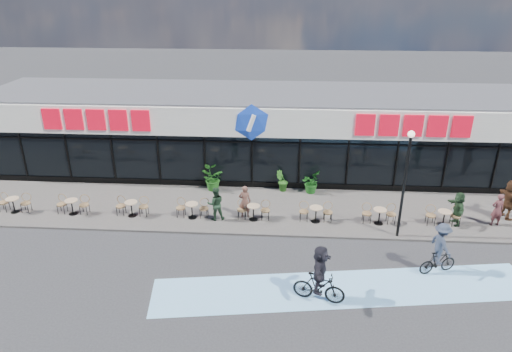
# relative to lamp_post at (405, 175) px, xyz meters

# --- Properties ---
(ground) EXTENTS (120.00, 120.00, 0.00)m
(ground) POSITION_rel_lamp_post_xyz_m (-6.72, -2.30, -2.98)
(ground) COLOR #28282B
(ground) RESTS_ON ground
(sidewalk) EXTENTS (44.00, 5.00, 0.10)m
(sidewalk) POSITION_rel_lamp_post_xyz_m (-6.72, 2.20, -2.93)
(sidewalk) COLOR #4F4A46
(sidewalk) RESTS_ON ground
(bike_lane) EXTENTS (14.17, 4.13, 0.01)m
(bike_lane) POSITION_rel_lamp_post_xyz_m (-2.72, -3.80, -2.97)
(bike_lane) COLOR #7DBCED
(bike_lane) RESTS_ON ground
(building) EXTENTS (30.60, 6.57, 4.75)m
(building) POSITION_rel_lamp_post_xyz_m (-6.72, 7.63, -0.64)
(building) COLOR black
(building) RESTS_ON ground
(lamp_post) EXTENTS (0.28, 0.28, 4.80)m
(lamp_post) POSITION_rel_lamp_post_xyz_m (0.00, 0.00, 0.00)
(lamp_post) COLOR black
(lamp_post) RESTS_ON sidewalk
(bistro_set_0) EXTENTS (1.54, 0.62, 0.90)m
(bistro_set_0) POSITION_rel_lamp_post_xyz_m (-17.93, 1.12, -2.42)
(bistro_set_0) COLOR tan
(bistro_set_0) RESTS_ON sidewalk
(bistro_set_1) EXTENTS (1.54, 0.62, 0.90)m
(bistro_set_1) POSITION_rel_lamp_post_xyz_m (-15.04, 1.12, -2.42)
(bistro_set_1) COLOR tan
(bistro_set_1) RESTS_ON sidewalk
(bistro_set_2) EXTENTS (1.54, 0.62, 0.90)m
(bistro_set_2) POSITION_rel_lamp_post_xyz_m (-12.16, 1.12, -2.42)
(bistro_set_2) COLOR tan
(bistro_set_2) RESTS_ON sidewalk
(bistro_set_3) EXTENTS (1.54, 0.62, 0.90)m
(bistro_set_3) POSITION_rel_lamp_post_xyz_m (-9.27, 1.12, -2.42)
(bistro_set_3) COLOR tan
(bistro_set_3) RESTS_ON sidewalk
(bistro_set_4) EXTENTS (1.54, 0.62, 0.90)m
(bistro_set_4) POSITION_rel_lamp_post_xyz_m (-6.39, 1.12, -2.42)
(bistro_set_4) COLOR tan
(bistro_set_4) RESTS_ON sidewalk
(bistro_set_5) EXTENTS (1.54, 0.62, 0.90)m
(bistro_set_5) POSITION_rel_lamp_post_xyz_m (-3.50, 1.12, -2.42)
(bistro_set_5) COLOR tan
(bistro_set_5) RESTS_ON sidewalk
(bistro_set_6) EXTENTS (1.54, 0.62, 0.90)m
(bistro_set_6) POSITION_rel_lamp_post_xyz_m (-0.62, 1.12, -2.42)
(bistro_set_6) COLOR tan
(bistro_set_6) RESTS_ON sidewalk
(bistro_set_7) EXTENTS (1.54, 0.62, 0.90)m
(bistro_set_7) POSITION_rel_lamp_post_xyz_m (2.26, 1.12, -2.42)
(bistro_set_7) COLOR tan
(bistro_set_7) RESTS_ON sidewalk
(potted_plant_left) EXTENTS (1.28, 1.16, 1.27)m
(potted_plant_left) POSITION_rel_lamp_post_xyz_m (-8.83, 4.16, -2.24)
(potted_plant_left) COLOR #205B1A
(potted_plant_left) RESTS_ON sidewalk
(potted_plant_mid) EXTENTS (1.06, 1.16, 1.11)m
(potted_plant_mid) POSITION_rel_lamp_post_xyz_m (-3.60, 4.22, -2.32)
(potted_plant_mid) COLOR #1A5819
(potted_plant_mid) RESTS_ON sidewalk
(potted_plant_right) EXTENTS (0.77, 0.70, 1.14)m
(potted_plant_right) POSITION_rel_lamp_post_xyz_m (-5.11, 4.28, -2.31)
(potted_plant_right) COLOR #265D1A
(potted_plant_right) RESTS_ON sidewalk
(patron_left) EXTENTS (0.58, 0.39, 1.58)m
(patron_left) POSITION_rel_lamp_post_xyz_m (-6.82, 1.33, -2.09)
(patron_left) COLOR brown
(patron_left) RESTS_ON sidewalk
(patron_right) EXTENTS (0.92, 0.80, 1.62)m
(patron_right) POSITION_rel_lamp_post_xyz_m (-8.14, 0.97, -2.07)
(patron_right) COLOR #1C3420
(patron_right) RESTS_ON sidewalk
(pedestrian_a) EXTENTS (0.54, 1.49, 1.58)m
(pedestrian_a) POSITION_rel_lamp_post_xyz_m (2.89, 1.25, -2.09)
(pedestrian_a) COLOR #1D341D
(pedestrian_a) RESTS_ON sidewalk
(pedestrian_b) EXTENTS (0.96, 1.85, 1.91)m
(pedestrian_b) POSITION_rel_lamp_post_xyz_m (5.46, 2.01, -1.92)
(pedestrian_b) COLOR #412717
(pedestrian_b) RESTS_ON sidewalk
(pedestrian_c) EXTENTS (0.61, 0.44, 1.56)m
(pedestrian_c) POSITION_rel_lamp_post_xyz_m (4.64, 1.26, -2.10)
(pedestrian_c) COLOR #572D2E
(pedestrian_c) RESTS_ON sidewalk
(cyclist_a) EXTENTS (1.91, 1.70, 2.20)m
(cyclist_a) POSITION_rel_lamp_post_xyz_m (-3.71, -4.51, -1.98)
(cyclist_a) COLOR black
(cyclist_a) RESTS_ON ground
(cyclist_b) EXTENTS (1.61, 1.23, 2.13)m
(cyclist_b) POSITION_rel_lamp_post_xyz_m (0.95, -2.53, -1.98)
(cyclist_b) COLOR black
(cyclist_b) RESTS_ON ground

